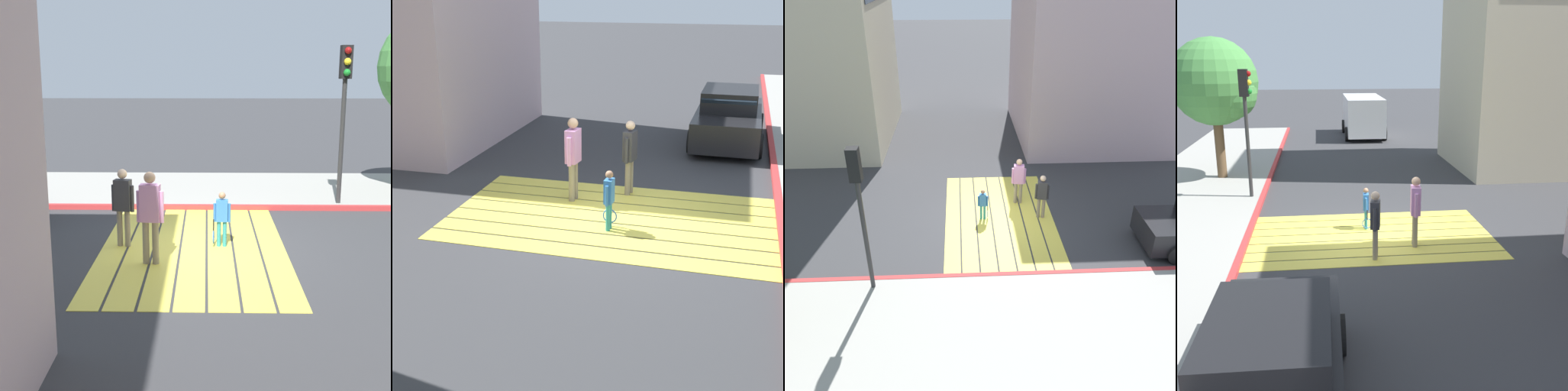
{
  "view_description": "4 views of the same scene",
  "coord_description": "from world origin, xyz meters",
  "views": [
    {
      "loc": [
        11.2,
        0.26,
        3.66
      ],
      "look_at": [
        -0.56,
        0.03,
        0.99
      ],
      "focal_mm": 51.6,
      "sensor_mm": 36.0,
      "label": 1
    },
    {
      "loc": [
        -2.26,
        10.3,
        4.38
      ],
      "look_at": [
        0.2,
        1.08,
        0.85
      ],
      "focal_mm": 52.6,
      "sensor_mm": 36.0,
      "label": 2
    },
    {
      "loc": [
        -12.72,
        1.33,
        7.96
      ],
      "look_at": [
        0.04,
        0.68,
        0.89
      ],
      "focal_mm": 38.72,
      "sensor_mm": 36.0,
      "label": 3
    },
    {
      "loc": [
        -1.32,
        -11.87,
        4.61
      ],
      "look_at": [
        0.15,
        0.97,
        0.85
      ],
      "focal_mm": 43.93,
      "sensor_mm": 36.0,
      "label": 4
    }
  ],
  "objects": [
    {
      "name": "street_tree",
      "position": [
        -4.96,
        6.66,
        3.63
      ],
      "size": [
        3.2,
        3.2,
        5.32
      ],
      "color": "brown",
      "rests_on": "ground"
    },
    {
      "name": "building_far_north",
      "position": [
        8.5,
        7.85,
        6.28
      ],
      "size": [
        8.0,
        6.04,
        12.57
      ],
      "color": "beige",
      "rests_on": "ground"
    },
    {
      "name": "pedestrian_adult_trailing",
      "position": [
        1.02,
        -0.79,
        1.05
      ],
      "size": [
        0.27,
        0.52,
        1.8
      ],
      "color": "gray",
      "rests_on": "ground"
    },
    {
      "name": "van_down_street",
      "position": [
        1.37,
        16.64,
        1.28
      ],
      "size": [
        2.36,
        5.2,
        2.35
      ],
      "color": "silver",
      "rests_on": "ground"
    },
    {
      "name": "car_parked_near_curb",
      "position": [
        -2.0,
        -6.49,
        0.73
      ],
      "size": [
        2.04,
        4.33,
        1.57
      ],
      "color": "black",
      "rests_on": "ground"
    },
    {
      "name": "pedestrian_child_with_racket",
      "position": [
        -0.08,
        0.58,
        0.65
      ],
      "size": [
        0.28,
        0.37,
        1.18
      ],
      "color": "teal",
      "rests_on": "ground"
    },
    {
      "name": "crosswalk_stripes",
      "position": [
        0.0,
        -0.0,
        0.01
      ],
      "size": [
        6.4,
        3.8,
        0.01
      ],
      "color": "#EAD64C",
      "rests_on": "ground"
    },
    {
      "name": "curb_painted",
      "position": [
        -3.25,
        0.0,
        0.07
      ],
      "size": [
        0.16,
        40.0,
        0.13
      ],
      "primitive_type": "cube",
      "color": "#BC3333",
      "rests_on": "ground"
    },
    {
      "name": "pedestrian_adult_lead",
      "position": [
        -0.06,
        -1.46,
        0.96
      ],
      "size": [
        0.27,
        0.48,
        1.65
      ],
      "color": "gray",
      "rests_on": "ground"
    },
    {
      "name": "traffic_light_corner",
      "position": [
        -3.58,
        3.82,
        3.04
      ],
      "size": [
        0.39,
        0.28,
        4.24
      ],
      "color": "#2D2D2D",
      "rests_on": "ground"
    },
    {
      "name": "ground_plane",
      "position": [
        0.0,
        0.0,
        0.0
      ],
      "size": [
        120.0,
        120.0,
        0.0
      ],
      "primitive_type": "plane",
      "color": "#38383A"
    }
  ]
}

